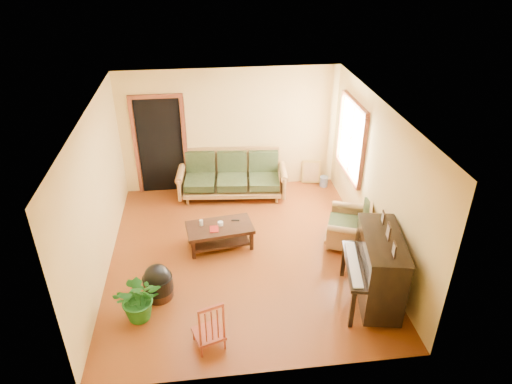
{
  "coord_description": "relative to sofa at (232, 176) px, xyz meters",
  "views": [
    {
      "loc": [
        -0.55,
        -6.37,
        4.84
      ],
      "look_at": [
        0.26,
        0.2,
        1.1
      ],
      "focal_mm": 32.0,
      "sensor_mm": 36.0,
      "label": 1
    }
  ],
  "objects": [
    {
      "name": "remote",
      "position": [
        -0.06,
        -1.62,
        -0.05
      ],
      "size": [
        0.15,
        0.06,
        0.01
      ],
      "primitive_type": "cube",
      "rotation": [
        0.0,
        0.0,
        -0.15
      ],
      "color": "black",
      "rests_on": "coffee_table"
    },
    {
      "name": "footstool",
      "position": [
        -1.35,
        -2.96,
        -0.26
      ],
      "size": [
        0.53,
        0.53,
        0.43
      ],
      "primitive_type": "cylinder",
      "rotation": [
        0.0,
        0.0,
        -0.21
      ],
      "color": "black",
      "rests_on": "floor"
    },
    {
      "name": "piano",
      "position": [
        1.89,
        -3.44,
        0.1
      ],
      "size": [
        0.99,
        1.42,
        1.15
      ],
      "primitive_type": "cube",
      "rotation": [
        0.0,
        0.0,
        -0.18
      ],
      "color": "black",
      "rests_on": "floor"
    },
    {
      "name": "leaning_frame",
      "position": [
        1.78,
        0.37,
        -0.2
      ],
      "size": [
        0.42,
        0.16,
        0.54
      ],
      "primitive_type": "cube",
      "rotation": [
        0.0,
        0.0,
        -0.16
      ],
      "color": "#B4933C",
      "rests_on": "floor"
    },
    {
      "name": "sofa",
      "position": [
        0.0,
        0.0,
        0.0
      ],
      "size": [
        2.29,
        1.13,
        0.95
      ],
      "primitive_type": "cube",
      "rotation": [
        0.0,
        0.0,
        -0.09
      ],
      "color": "olive",
      "rests_on": "floor"
    },
    {
      "name": "floor",
      "position": [
        0.02,
        -2.04,
        -0.47
      ],
      "size": [
        5.0,
        5.0,
        0.0
      ],
      "primitive_type": "plane",
      "color": "#59250B",
      "rests_on": "ground"
    },
    {
      "name": "book",
      "position": [
        -0.53,
        -1.86,
        -0.05
      ],
      "size": [
        0.15,
        0.2,
        0.02
      ],
      "primitive_type": "imported",
      "rotation": [
        0.0,
        0.0,
        -0.01
      ],
      "color": "maroon",
      "rests_on": "coffee_table"
    },
    {
      "name": "glass_jar",
      "position": [
        -0.34,
        -1.73,
        -0.03
      ],
      "size": [
        0.11,
        0.11,
        0.06
      ],
      "primitive_type": "cylinder",
      "rotation": [
        0.0,
        0.0,
        -0.15
      ],
      "color": "white",
      "rests_on": "coffee_table"
    },
    {
      "name": "candle",
      "position": [
        -0.67,
        -1.7,
        -0.0
      ],
      "size": [
        0.08,
        0.08,
        0.11
      ],
      "primitive_type": "cylinder",
      "rotation": [
        0.0,
        0.0,
        -0.37
      ],
      "color": "silver",
      "rests_on": "coffee_table"
    },
    {
      "name": "red_chair",
      "position": [
        -0.63,
        -4.0,
        -0.07
      ],
      "size": [
        0.49,
        0.51,
        0.81
      ],
      "primitive_type": "cube",
      "rotation": [
        0.0,
        0.0,
        0.32
      ],
      "color": "maroon",
      "rests_on": "floor"
    },
    {
      "name": "armchair",
      "position": [
        1.9,
        -1.94,
        -0.04
      ],
      "size": [
        1.09,
        1.11,
        0.87
      ],
      "primitive_type": "cube",
      "rotation": [
        0.0,
        0.0,
        -0.37
      ],
      "color": "olive",
      "rests_on": "floor"
    },
    {
      "name": "potted_plant",
      "position": [
        -1.58,
        -3.37,
        -0.1
      ],
      "size": [
        0.7,
        0.62,
        0.74
      ],
      "primitive_type": "imported",
      "rotation": [
        0.0,
        0.0,
        0.06
      ],
      "color": "#1A5D1A",
      "rests_on": "floor"
    },
    {
      "name": "coffee_table",
      "position": [
        -0.35,
        -1.76,
        -0.27
      ],
      "size": [
        1.21,
        0.77,
        0.42
      ],
      "primitive_type": "cube",
      "rotation": [
        0.0,
        0.0,
        0.13
      ],
      "color": "black",
      "rests_on": "floor"
    },
    {
      "name": "doorway",
      "position": [
        -1.43,
        0.44,
        0.55
      ],
      "size": [
        1.08,
        0.16,
        2.05
      ],
      "primitive_type": "cube",
      "color": "black",
      "rests_on": "floor"
    },
    {
      "name": "ceramic_crock",
      "position": [
        2.03,
        0.18,
        -0.36
      ],
      "size": [
        0.22,
        0.22,
        0.22
      ],
      "primitive_type": "cylinder",
      "rotation": [
        0.0,
        0.0,
        0.28
      ],
      "color": "#33579A",
      "rests_on": "floor"
    },
    {
      "name": "window",
      "position": [
        2.23,
        -0.74,
        1.03
      ],
      "size": [
        0.12,
        1.36,
        1.46
      ],
      "primitive_type": "cube",
      "color": "white",
      "rests_on": "right_wall"
    }
  ]
}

